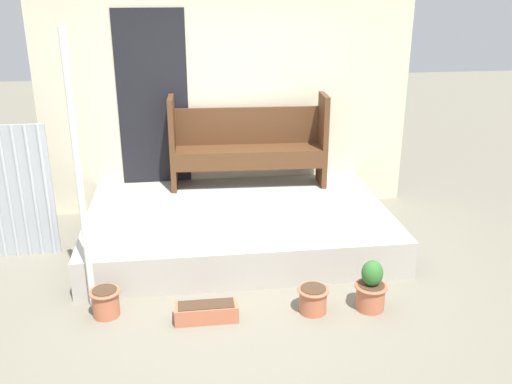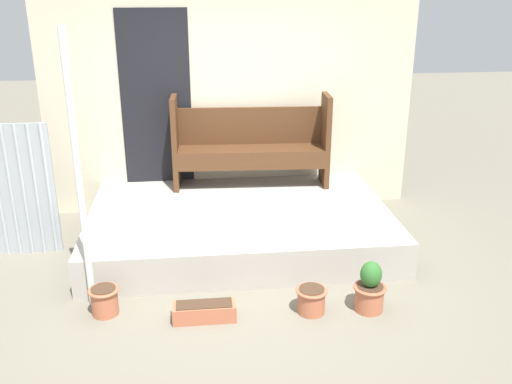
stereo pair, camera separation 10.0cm
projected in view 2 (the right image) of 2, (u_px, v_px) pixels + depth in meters
The scene contains 9 objects.
ground_plane at pixel (237, 291), 5.22m from camera, with size 24.00×24.00×0.00m, color #706B5B.
porch_slab at pixel (240, 226), 6.13m from camera, with size 3.16×2.07×0.37m.
house_wall at pixel (228, 103), 6.72m from camera, with size 4.36×0.08×2.60m.
support_post at pixel (78, 177), 4.60m from camera, with size 0.06×0.06×2.36m.
bench at pixel (251, 141), 6.62m from camera, with size 1.82×0.48×1.07m.
flower_pot_left at pixel (104, 300), 4.82m from camera, with size 0.26×0.26×0.25m.
flower_pot_middle at pixel (311, 299), 4.85m from camera, with size 0.27×0.27×0.23m.
flower_pot_right at pixel (370, 289), 4.86m from camera, with size 0.28×0.28×0.46m.
planter_box_rect at pixel (204, 311), 4.76m from camera, with size 0.53×0.18×0.15m.
Camera 2 is at (-0.34, -4.56, 2.69)m, focal length 40.00 mm.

